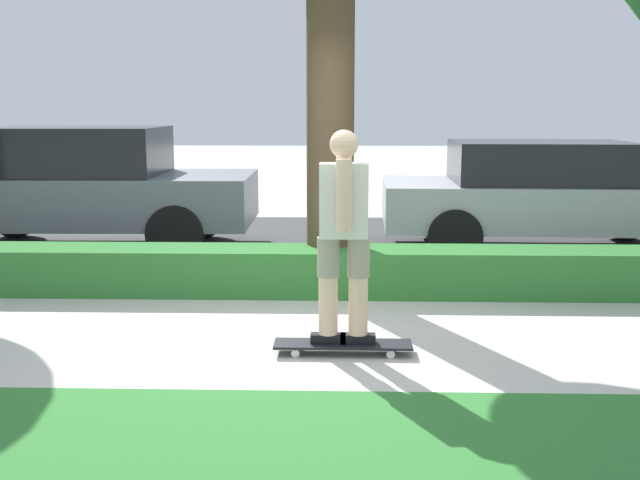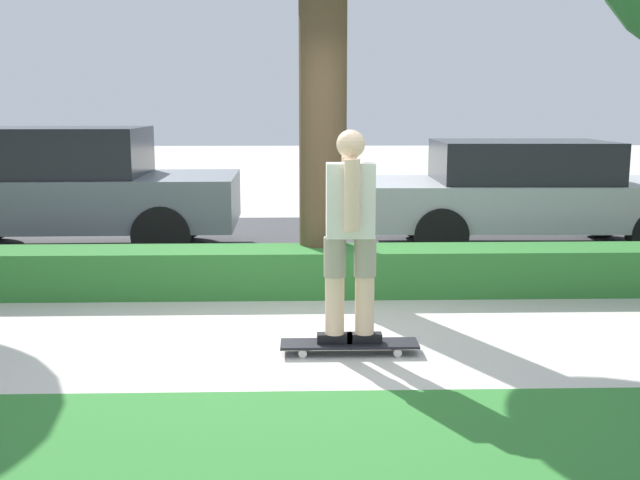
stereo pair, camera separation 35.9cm
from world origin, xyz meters
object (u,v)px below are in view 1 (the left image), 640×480
at_px(skateboard, 343,345).
at_px(skater_person, 344,232).
at_px(parked_car_front, 84,186).
at_px(parked_car_middle, 545,194).

bearing_deg(skateboard, skater_person, -165.96).
bearing_deg(parked_car_front, parked_car_middle, -0.83).
bearing_deg(skater_person, parked_car_front, 128.91).
xyz_separation_m(skateboard, parked_car_front, (-3.32, 4.11, 0.74)).
distance_m(skater_person, parked_car_front, 5.28).
relative_size(skateboard, skater_person, 0.65).
bearing_deg(parked_car_middle, parked_car_front, -178.06).
height_order(skater_person, parked_car_front, skater_person).
bearing_deg(parked_car_middle, skater_person, -119.99).
height_order(parked_car_front, parked_car_middle, parked_car_front).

